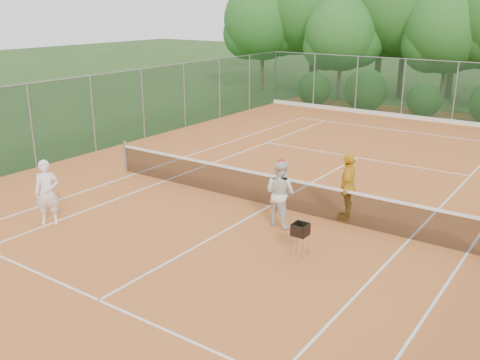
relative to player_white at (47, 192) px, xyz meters
name	(u,v)px	position (x,y,z in m)	size (l,w,h in m)	color
ground	(270,207)	(4.15, 4.46, -0.89)	(120.00, 120.00, 0.00)	#254117
clay_court	(270,206)	(4.15, 4.46, -0.88)	(18.00, 36.00, 0.02)	#C66A2D
tennis_net	(270,189)	(4.15, 4.46, -0.36)	(11.97, 0.10, 1.10)	gray
player_white	(47,192)	(0.00, 0.00, 0.00)	(0.64, 0.42, 1.74)	white
player_center_grp	(280,193)	(5.11, 3.42, 0.03)	(0.95, 0.78, 1.82)	silver
player_yellow	(348,186)	(6.37, 4.86, 0.05)	(1.09, 0.45, 1.85)	gold
ball_hopper	(300,230)	(6.41, 2.17, -0.26)	(0.34, 0.34, 0.78)	gray
stray_ball_a	(325,134)	(1.41, 13.60, -0.84)	(0.07, 0.07, 0.07)	#C7D631
stray_ball_b	(435,134)	(5.50, 16.40, -0.84)	(0.07, 0.07, 0.07)	#BAD331
stray_ball_c	(440,137)	(5.87, 15.92, -0.84)	(0.07, 0.07, 0.07)	#C5EA36
court_markings	(270,206)	(4.15, 4.46, -0.87)	(11.03, 23.83, 0.01)	white
fence_back	(429,91)	(4.15, 19.46, 0.63)	(18.07, 0.07, 3.00)	#19381E
fence_left	(32,127)	(-4.85, 2.96, 0.63)	(0.07, 33.07, 3.00)	#19381E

